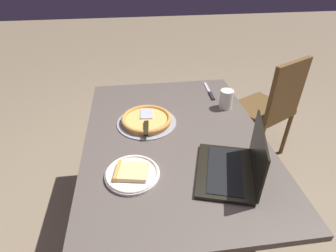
% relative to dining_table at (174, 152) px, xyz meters
% --- Properties ---
extents(ground_plane, '(12.00, 12.00, 0.00)m').
position_rel_dining_table_xyz_m(ground_plane, '(0.00, 0.00, -0.64)').
color(ground_plane, '#857359').
extents(dining_table, '(1.28, 0.92, 0.75)m').
position_rel_dining_table_xyz_m(dining_table, '(0.00, 0.00, 0.00)').
color(dining_table, '#554B43').
rests_on(dining_table, ground_plane).
extents(laptop, '(0.39, 0.33, 0.24)m').
position_rel_dining_table_xyz_m(laptop, '(-0.30, -0.21, 0.16)').
color(laptop, black).
rests_on(laptop, dining_table).
extents(pizza_plate, '(0.24, 0.24, 0.04)m').
position_rel_dining_table_xyz_m(pizza_plate, '(-0.26, 0.22, 0.12)').
color(pizza_plate, silver).
rests_on(pizza_plate, dining_table).
extents(pizza_tray, '(0.33, 0.33, 0.04)m').
position_rel_dining_table_xyz_m(pizza_tray, '(0.14, 0.14, 0.13)').
color(pizza_tray, '#92939D').
rests_on(pizza_tray, dining_table).
extents(table_knife, '(0.25, 0.02, 0.01)m').
position_rel_dining_table_xyz_m(table_knife, '(0.44, -0.30, 0.11)').
color(table_knife, '#BAB3C5').
rests_on(table_knife, dining_table).
extents(drink_cup, '(0.08, 0.08, 0.11)m').
position_rel_dining_table_xyz_m(drink_cup, '(0.25, -0.35, 0.17)').
color(drink_cup, white).
rests_on(drink_cup, dining_table).
extents(chair_near, '(0.52, 0.52, 0.90)m').
position_rel_dining_table_xyz_m(chair_near, '(0.63, -0.87, -0.14)').
color(chair_near, brown).
rests_on(chair_near, ground_plane).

